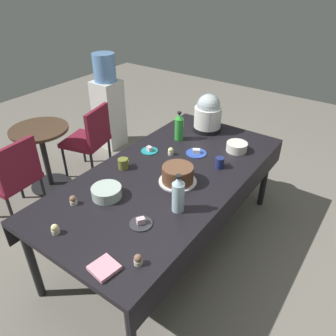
{
  "coord_description": "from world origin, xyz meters",
  "views": [
    {
      "loc": [
        -1.77,
        -1.26,
        2.18
      ],
      "look_at": [
        0.0,
        0.0,
        0.8
      ],
      "focal_mm": 34.98,
      "sensor_mm": 36.0,
      "label": 1
    }
  ],
  "objects_px": {
    "soda_bottle_lime_soda": "(179,127)",
    "coffee_mug_navy": "(220,162)",
    "frosted_layer_cake": "(178,175)",
    "dessert_plate_cobalt": "(196,153)",
    "maroon_chair_right": "(90,137)",
    "potluck_table": "(168,180)",
    "cupcake_lemon": "(171,151)",
    "water_cooler": "(108,104)",
    "cupcake_vanilla": "(138,260)",
    "cupcake_cocoa": "(73,200)",
    "glass_salad_bowl": "(107,192)",
    "slow_cooker": "(208,114)",
    "round_cafe_table": "(43,147)",
    "coffee_mug_olive": "(123,163)",
    "cupcake_berry": "(55,229)",
    "dessert_plate_teal": "(149,150)",
    "maroon_chair_left": "(13,175)",
    "ceramic_snack_bowl": "(237,147)",
    "soda_bottle_water": "(178,194)",
    "dessert_plate_charcoal": "(141,223)"
  },
  "relations": [
    {
      "from": "soda_bottle_lime_soda",
      "to": "coffee_mug_navy",
      "type": "height_order",
      "value": "soda_bottle_lime_soda"
    },
    {
      "from": "frosted_layer_cake",
      "to": "dessert_plate_cobalt",
      "type": "height_order",
      "value": "frosted_layer_cake"
    },
    {
      "from": "maroon_chair_right",
      "to": "potluck_table",
      "type": "bearing_deg",
      "value": -106.78
    },
    {
      "from": "soda_bottle_lime_soda",
      "to": "maroon_chair_right",
      "type": "bearing_deg",
      "value": 96.29
    },
    {
      "from": "cupcake_lemon",
      "to": "water_cooler",
      "type": "distance_m",
      "value": 1.8
    },
    {
      "from": "maroon_chair_right",
      "to": "water_cooler",
      "type": "height_order",
      "value": "water_cooler"
    },
    {
      "from": "cupcake_vanilla",
      "to": "dessert_plate_cobalt",
      "type": "bearing_deg",
      "value": 17.05
    },
    {
      "from": "frosted_layer_cake",
      "to": "cupcake_cocoa",
      "type": "xyz_separation_m",
      "value": [
        -0.64,
        0.44,
        -0.03
      ]
    },
    {
      "from": "potluck_table",
      "to": "glass_salad_bowl",
      "type": "bearing_deg",
      "value": 160.26
    },
    {
      "from": "water_cooler",
      "to": "slow_cooker",
      "type": "bearing_deg",
      "value": -97.71
    },
    {
      "from": "glass_salad_bowl",
      "to": "cupcake_lemon",
      "type": "bearing_deg",
      "value": -1.91
    },
    {
      "from": "cupcake_cocoa",
      "to": "round_cafe_table",
      "type": "height_order",
      "value": "cupcake_cocoa"
    },
    {
      "from": "frosted_layer_cake",
      "to": "soda_bottle_lime_soda",
      "type": "height_order",
      "value": "soda_bottle_lime_soda"
    },
    {
      "from": "cupcake_vanilla",
      "to": "potluck_table",
      "type": "bearing_deg",
      "value": 25.35
    },
    {
      "from": "slow_cooker",
      "to": "coffee_mug_navy",
      "type": "bearing_deg",
      "value": -141.82
    },
    {
      "from": "slow_cooker",
      "to": "glass_salad_bowl",
      "type": "height_order",
      "value": "slow_cooker"
    },
    {
      "from": "round_cafe_table",
      "to": "glass_salad_bowl",
      "type": "bearing_deg",
      "value": -107.5
    },
    {
      "from": "coffee_mug_olive",
      "to": "round_cafe_table",
      "type": "bearing_deg",
      "value": 85.71
    },
    {
      "from": "cupcake_lemon",
      "to": "cupcake_berry",
      "type": "distance_m",
      "value": 1.21
    },
    {
      "from": "dessert_plate_teal",
      "to": "maroon_chair_right",
      "type": "relative_size",
      "value": 0.18
    },
    {
      "from": "maroon_chair_left",
      "to": "dessert_plate_teal",
      "type": "bearing_deg",
      "value": -54.67
    },
    {
      "from": "cupcake_vanilla",
      "to": "round_cafe_table",
      "type": "bearing_deg",
      "value": 68.41
    },
    {
      "from": "glass_salad_bowl",
      "to": "maroon_chair_right",
      "type": "xyz_separation_m",
      "value": [
        0.92,
        1.21,
        -0.3
      ]
    },
    {
      "from": "dessert_plate_cobalt",
      "to": "water_cooler",
      "type": "distance_m",
      "value": 1.9
    },
    {
      "from": "ceramic_snack_bowl",
      "to": "soda_bottle_lime_soda",
      "type": "height_order",
      "value": "soda_bottle_lime_soda"
    },
    {
      "from": "frosted_layer_cake",
      "to": "maroon_chair_right",
      "type": "distance_m",
      "value": 1.62
    },
    {
      "from": "potluck_table",
      "to": "slow_cooker",
      "type": "xyz_separation_m",
      "value": [
        0.87,
        0.14,
        0.24
      ]
    },
    {
      "from": "soda_bottle_water",
      "to": "soda_bottle_lime_soda",
      "type": "relative_size",
      "value": 1.02
    },
    {
      "from": "dessert_plate_teal",
      "to": "coffee_mug_olive",
      "type": "distance_m",
      "value": 0.34
    },
    {
      "from": "cupcake_vanilla",
      "to": "dessert_plate_charcoal",
      "type": "bearing_deg",
      "value": 37.03
    },
    {
      "from": "maroon_chair_right",
      "to": "water_cooler",
      "type": "xyz_separation_m",
      "value": [
        0.67,
        0.36,
        0.1
      ]
    },
    {
      "from": "maroon_chair_left",
      "to": "glass_salad_bowl",
      "type": "bearing_deg",
      "value": -87.95
    },
    {
      "from": "dessert_plate_charcoal",
      "to": "cupcake_cocoa",
      "type": "bearing_deg",
      "value": 102.08
    },
    {
      "from": "potluck_table",
      "to": "round_cafe_table",
      "type": "distance_m",
      "value": 1.62
    },
    {
      "from": "frosted_layer_cake",
      "to": "cupcake_cocoa",
      "type": "distance_m",
      "value": 0.78
    },
    {
      "from": "dessert_plate_charcoal",
      "to": "cupcake_lemon",
      "type": "relative_size",
      "value": 2.23
    },
    {
      "from": "dessert_plate_cobalt",
      "to": "soda_bottle_lime_soda",
      "type": "bearing_deg",
      "value": 63.14
    },
    {
      "from": "maroon_chair_right",
      "to": "soda_bottle_lime_soda",
      "type": "bearing_deg",
      "value": -83.71
    },
    {
      "from": "round_cafe_table",
      "to": "water_cooler",
      "type": "xyz_separation_m",
      "value": [
        1.14,
        0.13,
        0.09
      ]
    },
    {
      "from": "ceramic_snack_bowl",
      "to": "dessert_plate_cobalt",
      "type": "relative_size",
      "value": 1.02
    },
    {
      "from": "frosted_layer_cake",
      "to": "dessert_plate_teal",
      "type": "xyz_separation_m",
      "value": [
        0.25,
        0.47,
        -0.06
      ]
    },
    {
      "from": "glass_salad_bowl",
      "to": "coffee_mug_navy",
      "type": "distance_m",
      "value": 0.95
    },
    {
      "from": "frosted_layer_cake",
      "to": "maroon_chair_left",
      "type": "distance_m",
      "value": 1.62
    },
    {
      "from": "dessert_plate_teal",
      "to": "ceramic_snack_bowl",
      "type": "bearing_deg",
      "value": -53.73
    },
    {
      "from": "frosted_layer_cake",
      "to": "cupcake_vanilla",
      "type": "relative_size",
      "value": 4.3
    },
    {
      "from": "coffee_mug_olive",
      "to": "dessert_plate_cobalt",
      "type": "bearing_deg",
      "value": -33.37
    },
    {
      "from": "ceramic_snack_bowl",
      "to": "slow_cooker",
      "type": "bearing_deg",
      "value": 63.07
    },
    {
      "from": "cupcake_berry",
      "to": "coffee_mug_olive",
      "type": "bearing_deg",
      "value": 11.7
    },
    {
      "from": "frosted_layer_cake",
      "to": "maroon_chair_right",
      "type": "height_order",
      "value": "frosted_layer_cake"
    },
    {
      "from": "dessert_plate_cobalt",
      "to": "cupcake_berry",
      "type": "xyz_separation_m",
      "value": [
        -1.36,
        0.19,
        0.02
      ]
    }
  ]
}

